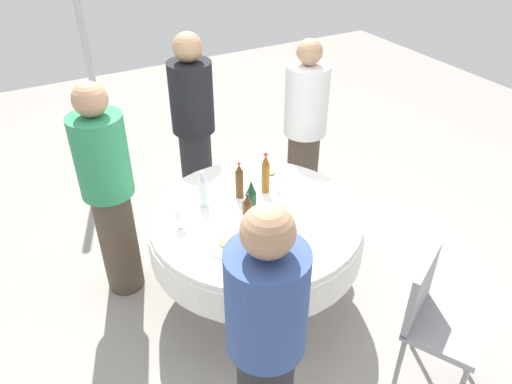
{
  "coord_description": "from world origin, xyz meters",
  "views": [
    {
      "loc": [
        2.23,
        -1.22,
        2.63
      ],
      "look_at": [
        0.0,
        0.0,
        0.91
      ],
      "focal_mm": 34.4,
      "sensor_mm": 36.0,
      "label": 1
    }
  ],
  "objects_px": {
    "bottle_dark_green_front": "(251,199)",
    "chair_rear": "(434,315)",
    "bottle_amber_outer": "(266,174)",
    "wine_glass_outer": "(281,193)",
    "plate_right": "(269,173)",
    "dining_table": "(256,232)",
    "bottle_clear_south": "(203,190)",
    "bottle_brown_rear": "(240,181)",
    "person_left": "(305,132)",
    "plate_far": "(228,244)",
    "wine_glass_west": "(179,214)",
    "person_west": "(194,129)",
    "bottle_brown_left": "(247,212)",
    "bottle_green_west": "(290,234)",
    "person_front": "(266,352)",
    "person_south": "(109,192)"
  },
  "relations": [
    {
      "from": "bottle_dark_green_front",
      "to": "chair_rear",
      "type": "distance_m",
      "value": 1.26
    },
    {
      "from": "bottle_amber_outer",
      "to": "wine_glass_outer",
      "type": "relative_size",
      "value": 2.33
    },
    {
      "from": "plate_right",
      "to": "dining_table",
      "type": "bearing_deg",
      "value": -39.87
    },
    {
      "from": "bottle_clear_south",
      "to": "plate_right",
      "type": "relative_size",
      "value": 1.12
    },
    {
      "from": "bottle_brown_rear",
      "to": "person_left",
      "type": "xyz_separation_m",
      "value": [
        -0.46,
        0.83,
        -0.04
      ]
    },
    {
      "from": "plate_far",
      "to": "wine_glass_outer",
      "type": "bearing_deg",
      "value": 113.55
    },
    {
      "from": "wine_glass_west",
      "to": "plate_far",
      "type": "distance_m",
      "value": 0.37
    },
    {
      "from": "bottle_clear_south",
      "to": "person_west",
      "type": "distance_m",
      "value": 0.91
    },
    {
      "from": "bottle_clear_south",
      "to": "person_west",
      "type": "height_order",
      "value": "person_west"
    },
    {
      "from": "dining_table",
      "to": "person_left",
      "type": "height_order",
      "value": "person_left"
    },
    {
      "from": "wine_glass_west",
      "to": "chair_rear",
      "type": "height_order",
      "value": "wine_glass_west"
    },
    {
      "from": "bottle_brown_left",
      "to": "plate_right",
      "type": "relative_size",
      "value": 1.08
    },
    {
      "from": "bottle_green_west",
      "to": "bottle_brown_rear",
      "type": "bearing_deg",
      "value": 179.67
    },
    {
      "from": "bottle_green_west",
      "to": "bottle_amber_outer",
      "type": "distance_m",
      "value": 0.64
    },
    {
      "from": "bottle_brown_left",
      "to": "person_west",
      "type": "relative_size",
      "value": 0.16
    },
    {
      "from": "bottle_brown_rear",
      "to": "wine_glass_west",
      "type": "relative_size",
      "value": 1.97
    },
    {
      "from": "wine_glass_outer",
      "to": "plate_far",
      "type": "relative_size",
      "value": 0.49
    },
    {
      "from": "bottle_dark_green_front",
      "to": "chair_rear",
      "type": "relative_size",
      "value": 0.31
    },
    {
      "from": "bottle_amber_outer",
      "to": "plate_right",
      "type": "xyz_separation_m",
      "value": [
        -0.18,
        0.13,
        -0.13
      ]
    },
    {
      "from": "bottle_brown_rear",
      "to": "person_front",
      "type": "distance_m",
      "value": 1.37
    },
    {
      "from": "person_south",
      "to": "person_front",
      "type": "bearing_deg",
      "value": -134.47
    },
    {
      "from": "plate_far",
      "to": "bottle_dark_green_front",
      "type": "bearing_deg",
      "value": 127.68
    },
    {
      "from": "wine_glass_west",
      "to": "person_south",
      "type": "bearing_deg",
      "value": -145.65
    },
    {
      "from": "person_west",
      "to": "chair_rear",
      "type": "height_order",
      "value": "person_west"
    },
    {
      "from": "bottle_green_west",
      "to": "person_left",
      "type": "distance_m",
      "value": 1.38
    },
    {
      "from": "dining_table",
      "to": "plate_right",
      "type": "bearing_deg",
      "value": 140.13
    },
    {
      "from": "bottle_brown_rear",
      "to": "chair_rear",
      "type": "height_order",
      "value": "bottle_brown_rear"
    },
    {
      "from": "dining_table",
      "to": "bottle_brown_rear",
      "type": "xyz_separation_m",
      "value": [
        -0.23,
        0.0,
        0.27
      ]
    },
    {
      "from": "bottle_green_west",
      "to": "bottle_brown_rear",
      "type": "height_order",
      "value": "bottle_green_west"
    },
    {
      "from": "person_west",
      "to": "person_south",
      "type": "bearing_deg",
      "value": -144.85
    },
    {
      "from": "bottle_dark_green_front",
      "to": "person_west",
      "type": "xyz_separation_m",
      "value": [
        -1.1,
        0.07,
        -0.01
      ]
    },
    {
      "from": "dining_table",
      "to": "bottle_dark_green_front",
      "type": "relative_size",
      "value": 5.14
    },
    {
      "from": "dining_table",
      "to": "wine_glass_west",
      "type": "relative_size",
      "value": 10.37
    },
    {
      "from": "dining_table",
      "to": "wine_glass_west",
      "type": "distance_m",
      "value": 0.54
    },
    {
      "from": "bottle_clear_south",
      "to": "bottle_brown_rear",
      "type": "distance_m",
      "value": 0.25
    },
    {
      "from": "bottle_dark_green_front",
      "to": "bottle_green_west",
      "type": "relative_size",
      "value": 1.0
    },
    {
      "from": "dining_table",
      "to": "wine_glass_outer",
      "type": "relative_size",
      "value": 11.0
    },
    {
      "from": "wine_glass_west",
      "to": "person_front",
      "type": "distance_m",
      "value": 1.15
    },
    {
      "from": "plate_right",
      "to": "bottle_amber_outer",
      "type": "bearing_deg",
      "value": -36.78
    },
    {
      "from": "bottle_green_west",
      "to": "wine_glass_west",
      "type": "bearing_deg",
      "value": -137.84
    },
    {
      "from": "bottle_brown_left",
      "to": "plate_far",
      "type": "height_order",
      "value": "bottle_brown_left"
    },
    {
      "from": "person_left",
      "to": "bottle_amber_outer",
      "type": "bearing_deg",
      "value": -92.59
    },
    {
      "from": "person_front",
      "to": "person_left",
      "type": "distance_m",
      "value": 2.19
    },
    {
      "from": "plate_right",
      "to": "person_front",
      "type": "bearing_deg",
      "value": -30.59
    },
    {
      "from": "person_south",
      "to": "bottle_green_west",
      "type": "bearing_deg",
      "value": -105.23
    },
    {
      "from": "chair_rear",
      "to": "bottle_brown_rear",
      "type": "bearing_deg",
      "value": -94.55
    },
    {
      "from": "person_left",
      "to": "person_front",
      "type": "bearing_deg",
      "value": -77.87
    },
    {
      "from": "wine_glass_west",
      "to": "bottle_brown_left",
      "type": "bearing_deg",
      "value": 59.77
    },
    {
      "from": "bottle_clear_south",
      "to": "plate_right",
      "type": "bearing_deg",
      "value": 102.27
    },
    {
      "from": "plate_right",
      "to": "plate_far",
      "type": "distance_m",
      "value": 0.84
    }
  ]
}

